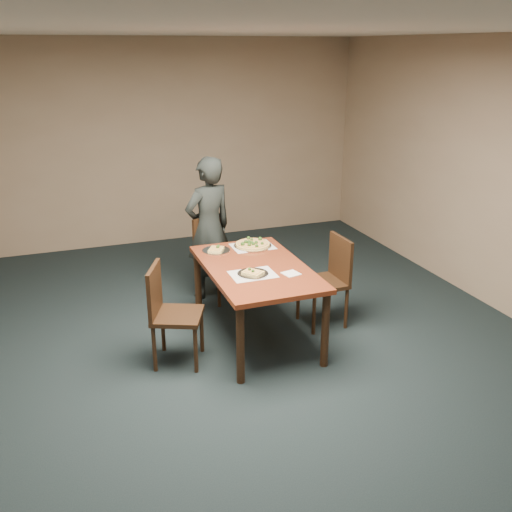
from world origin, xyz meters
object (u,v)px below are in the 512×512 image
object	(u,v)px
dining_table	(256,275)
pizza_pan	(252,244)
slice_plate_near	(253,273)
slice_plate_far	(216,250)
chair_left	(168,309)
chair_right	(330,276)
diner	(209,228)
chair_far	(215,252)

from	to	relation	value
dining_table	pizza_pan	bearing A→B (deg)	73.63
slice_plate_near	slice_plate_far	size ratio (longest dim) A/B	1.00
chair_left	chair_right	world-z (taller)	same
dining_table	slice_plate_far	world-z (taller)	slice_plate_far
chair_right	slice_plate_far	size ratio (longest dim) A/B	3.25
slice_plate_near	slice_plate_far	xyz separation A→B (m)	(-0.13, 0.71, -0.00)
dining_table	slice_plate_far	bearing A→B (deg)	113.36
diner	chair_far	bearing A→B (deg)	129.70
diner	slice_plate_near	size ratio (longest dim) A/B	5.66
diner	slice_plate_near	distance (m)	1.34
pizza_pan	slice_plate_far	bearing A→B (deg)	179.73
chair_right	slice_plate_far	xyz separation A→B (m)	(-1.04, 0.47, 0.25)
chair_far	diner	distance (m)	0.28
chair_left	pizza_pan	xyz separation A→B (m)	(1.02, 0.67, 0.26)
dining_table	chair_far	xyz separation A→B (m)	(-0.08, 1.12, -0.14)
slice_plate_far	chair_left	bearing A→B (deg)	-133.70
slice_plate_far	chair_far	bearing A→B (deg)	75.35
pizza_pan	slice_plate_near	world-z (taller)	pizza_pan
slice_plate_near	chair_far	bearing A→B (deg)	89.03
chair_far	chair_left	size ratio (longest dim) A/B	1.00
dining_table	chair_far	size ratio (longest dim) A/B	1.65
chair_left	chair_right	xyz separation A→B (m)	(1.68, 0.20, 0.00)
diner	slice_plate_near	xyz separation A→B (m)	(0.03, -1.34, -0.03)
diner	slice_plate_far	distance (m)	0.63
pizza_pan	slice_plate_far	xyz separation A→B (m)	(-0.38, 0.00, -0.01)
chair_far	chair_left	distance (m)	1.49
chair_left	slice_plate_near	xyz separation A→B (m)	(0.77, -0.04, 0.25)
pizza_pan	slice_plate_near	distance (m)	0.76
slice_plate_far	slice_plate_near	bearing A→B (deg)	-79.59
chair_right	pizza_pan	bearing A→B (deg)	-126.67
pizza_pan	chair_left	bearing A→B (deg)	-146.90
chair_left	pizza_pan	size ratio (longest dim) A/B	2.36
chair_left	slice_plate_near	distance (m)	0.81
chair_far	chair_right	xyz separation A→B (m)	(0.89, -1.05, 0.00)
chair_far	chair_left	bearing A→B (deg)	-147.02
slice_plate_near	dining_table	bearing A→B (deg)	61.96
chair_left	diner	xyz separation A→B (m)	(0.74, 1.29, 0.28)
chair_right	chair_left	bearing A→B (deg)	-84.47
slice_plate_near	slice_plate_far	bearing A→B (deg)	100.41
slice_plate_near	chair_right	bearing A→B (deg)	15.19
slice_plate_far	pizza_pan	bearing A→B (deg)	-0.27
chair_left	diner	size ratio (longest dim) A/B	0.57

